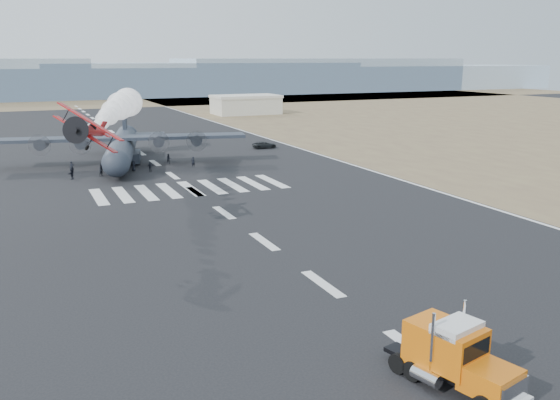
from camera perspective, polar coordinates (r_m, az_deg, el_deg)
ground at (r=37.68m, az=13.02°, el=-14.01°), size 500.00×500.00×0.00m
scrub_far at (r=257.75m, az=-19.58°, el=8.91°), size 500.00×80.00×0.00m
runway_markings at (r=90.44m, az=-10.31°, el=2.33°), size 60.00×260.00×0.01m
ridge_seg_d at (r=287.29m, az=-20.20°, el=10.56°), size 150.00×50.00×13.00m
ridge_seg_e at (r=299.06m, az=-7.48°, el=11.53°), size 150.00×50.00×15.00m
ridge_seg_f at (r=323.72m, az=3.84°, el=11.93°), size 150.00×50.00×17.00m
ridge_seg_g at (r=358.68m, az=13.26°, el=11.44°), size 150.00×50.00×13.00m
hangar_right at (r=189.08m, az=-3.30°, el=9.18°), size 20.50×12.50×5.90m
semi_truck at (r=33.77m, az=16.39°, el=-14.13°), size 4.39×8.48×3.73m
aerobatic_biplane at (r=59.06m, az=-17.92°, el=6.39°), size 6.08×6.45×4.94m
smoke_trail at (r=87.15m, az=-14.97°, el=8.84°), size 11.20×33.55×4.36m
transport_aircraft at (r=102.34m, az=-14.96°, el=5.09°), size 40.33×33.00×11.71m
support_vehicle at (r=116.35m, az=-1.49°, el=5.33°), size 4.73×2.24×1.30m
crew_a at (r=96.22m, az=-19.41°, el=2.99°), size 0.81×0.74×1.82m
crew_b at (r=100.56m, az=-10.66°, el=3.91°), size 0.83×0.54×1.66m
crew_c at (r=98.29m, az=-16.44°, el=3.40°), size 1.05×1.24×1.75m
crew_d at (r=93.96m, az=-12.38°, el=3.13°), size 1.03×0.75×1.57m
crew_e at (r=95.50m, az=-13.91°, el=3.22°), size 0.72×0.89×1.57m
crew_f at (r=91.37m, az=-19.41°, el=2.42°), size 1.21×1.58×1.66m
crew_g at (r=96.73m, az=-8.37°, el=3.63°), size 0.63×0.53×1.70m
crew_h at (r=92.24m, az=-16.78°, el=2.77°), size 1.06×0.91×1.85m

